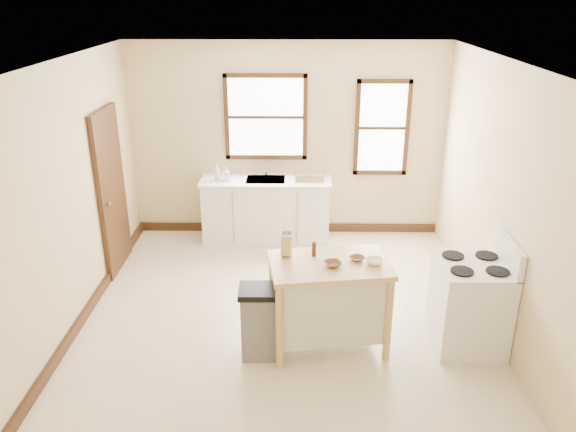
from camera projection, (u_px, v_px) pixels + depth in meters
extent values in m
plane|color=beige|center=(283.00, 320.00, 6.28)|extent=(5.00, 5.00, 0.00)
plane|color=white|center=(283.00, 63.00, 5.22)|extent=(5.00, 5.00, 0.00)
cube|color=beige|center=(287.00, 141.00, 8.07)|extent=(4.50, 0.04, 2.80)
cube|color=beige|center=(65.00, 202.00, 5.78)|extent=(0.04, 5.00, 2.80)
cube|color=beige|center=(503.00, 204.00, 5.72)|extent=(0.04, 5.00, 2.80)
cube|color=#34190E|center=(112.00, 191.00, 7.12)|extent=(0.06, 0.90, 2.10)
cube|color=#34190E|center=(287.00, 227.00, 8.54)|extent=(4.50, 0.04, 0.12)
cube|color=#34190E|center=(86.00, 313.00, 6.29)|extent=(0.04, 5.00, 0.12)
cylinder|color=silver|center=(266.00, 168.00, 8.10)|extent=(0.03, 0.03, 0.22)
imported|color=#B2B2B2|center=(217.00, 173.00, 7.90)|extent=(0.09, 0.09, 0.22)
imported|color=#B2B2B2|center=(226.00, 174.00, 7.89)|extent=(0.10, 0.10, 0.19)
cylinder|color=#472313|center=(314.00, 249.00, 5.60)|extent=(0.06, 0.06, 0.15)
imported|color=brown|center=(333.00, 264.00, 5.41)|extent=(0.22, 0.22, 0.04)
imported|color=brown|center=(357.00, 259.00, 5.53)|extent=(0.20, 0.20, 0.04)
imported|color=white|center=(374.00, 261.00, 5.45)|extent=(0.19, 0.19, 0.05)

